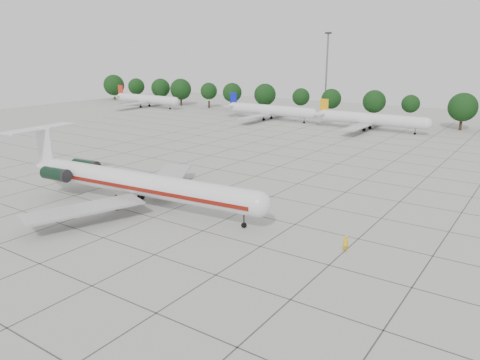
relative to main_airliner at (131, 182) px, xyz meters
The scene contains 9 objects.
ground 15.42m from the main_airliner, 23.84° to the left, with size 260.00×260.00×0.00m, color #A8A8A1.
apron_joints 25.40m from the main_airliner, 56.85° to the left, with size 170.00×170.00×0.02m, color #383838.
main_airliner is the anchor object (origin of this frame).
ground_crew 30.00m from the main_airliner, ahead, with size 0.68×0.45×1.86m, color yellow.
bg_airliner_a 111.37m from the main_airliner, 134.26° to the left, with size 28.24×27.20×7.40m.
bg_airliner_b 82.05m from the main_airliner, 107.63° to the left, with size 28.24×27.20×7.40m.
bg_airliner_c 77.55m from the main_airliner, 85.48° to the left, with size 28.24×27.20×7.40m.
tree_line 91.15m from the main_airliner, 88.69° to the left, with size 249.86×8.44×10.22m.
floodlight_mast 100.02m from the main_airliner, 99.40° to the left, with size 1.60×1.60×25.45m.
Camera 1 is at (32.52, -47.84, 20.71)m, focal length 35.00 mm.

